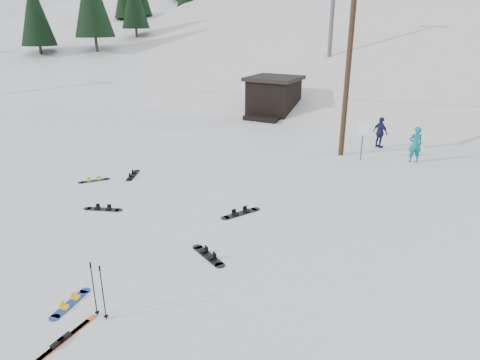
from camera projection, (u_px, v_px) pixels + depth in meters
The scene contains 19 objects.
ground at pixel (111, 282), 11.19m from camera, with size 200.00×200.00×0.00m, color white.
ski_slope at pixel (403, 159), 60.51m from camera, with size 60.00×75.00×45.00m, color silver.
ridge_left at pixel (169, 132), 70.67m from camera, with size 34.00×85.00×38.00m, color white.
treeline_left at pixel (140, 69), 59.34m from camera, with size 20.00×64.00×10.00m, color black, non-canonical shape.
treeline_crest at pixel (439, 56), 81.71m from camera, with size 50.00×6.00×10.00m, color black, non-canonical shape.
utility_pole at pixel (349, 60), 20.12m from camera, with size 2.00×0.26×9.00m.
trail_sign at pixel (363, 135), 20.47m from camera, with size 0.50×0.09×1.85m.
lift_hut at pixel (273, 97), 30.14m from camera, with size 3.40×4.10×2.75m.
lift_tower_near at pixel (333, 1), 34.83m from camera, with size 2.20×0.36×8.00m.
hero_snowboard at pixel (70, 303), 10.32m from camera, with size 0.45×1.34×0.09m.
hero_skis at pixel (61, 342), 9.08m from camera, with size 0.20×1.95×0.10m.
ski_poles at pixel (98, 290), 9.63m from camera, with size 0.39×0.10×1.40m.
board_scatter_a at pixel (103, 209), 15.45m from camera, with size 1.37×0.71×0.10m.
board_scatter_b at pixel (133, 175), 18.83m from camera, with size 0.79×1.36×0.10m.
board_scatter_c at pixel (94, 180), 18.20m from camera, with size 0.89×1.11×0.09m.
board_scatter_d at pixel (208, 255), 12.40m from camera, with size 1.42×0.84×0.11m.
board_scatter_f at pixel (241, 213), 15.11m from camera, with size 0.89×1.48×0.11m.
skier_teal at pixel (415, 144), 20.36m from camera, with size 0.63×0.41×1.73m, color #0C7380.
skier_navy at pixel (380, 132), 22.70m from camera, with size 0.97×0.40×1.65m, color #1C1B44.
Camera 1 is at (7.55, -6.72, 6.44)m, focal length 32.00 mm.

